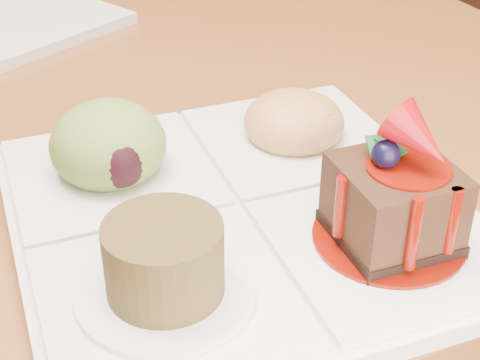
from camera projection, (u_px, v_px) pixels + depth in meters
name	position (u px, v px, depth m)	size (l,w,h in m)	color
ground	(38.00, 342.00, 1.43)	(6.00, 6.00, 0.00)	#573119
sampler_plate	(234.00, 194.00, 0.48)	(0.31, 0.31, 0.11)	silver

